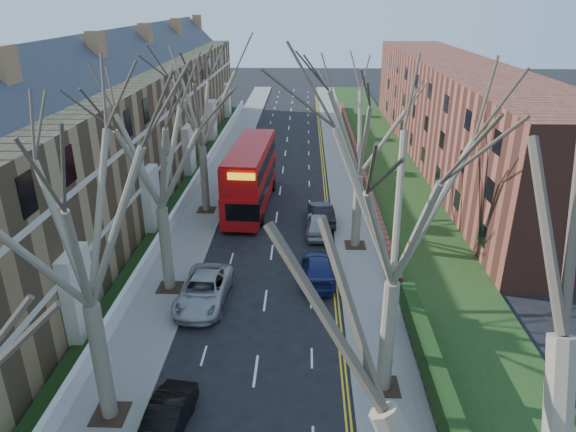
{
  "coord_description": "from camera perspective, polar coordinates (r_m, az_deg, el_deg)",
  "views": [
    {
      "loc": [
        2.12,
        -9.9,
        15.85
      ],
      "look_at": [
        1.11,
        20.48,
        2.9
      ],
      "focal_mm": 32.0,
      "sensor_mm": 36.0,
      "label": 1
    }
  ],
  "objects": [
    {
      "name": "car_right_mid",
      "position": [
        37.19,
        3.43,
        -0.89
      ],
      "size": [
        1.89,
        4.55,
        1.54
      ],
      "primitive_type": "imported",
      "rotation": [
        0.0,
        0.0,
        3.12
      ],
      "color": "#9C9DA5",
      "rests_on": "ground"
    },
    {
      "name": "double_decker_bus",
      "position": [
        41.69,
        -4.16,
        4.31
      ],
      "size": [
        3.52,
        12.2,
        5.01
      ],
      "rotation": [
        0.0,
        0.0,
        3.09
      ],
      "color": "#AF0C0D",
      "rests_on": "ground"
    },
    {
      "name": "front_wall_left",
      "position": [
        44.72,
        -10.85,
        2.74
      ],
      "size": [
        0.3,
        78.0,
        1.0
      ],
      "color": "white",
      "rests_on": "ground"
    },
    {
      "name": "pavement_right",
      "position": [
        51.53,
        6.15,
        5.1
      ],
      "size": [
        3.0,
        102.0,
        0.12
      ],
      "primitive_type": "cube",
      "color": "slate",
      "rests_on": "ground"
    },
    {
      "name": "terrace_left",
      "position": [
        45.03,
        -18.88,
        8.6
      ],
      "size": [
        9.7,
        78.0,
        13.6
      ],
      "color": "olive",
      "rests_on": "ground"
    },
    {
      "name": "pavement_left",
      "position": [
        52.02,
        -7.21,
        5.23
      ],
      "size": [
        3.0,
        102.0,
        0.12
      ],
      "primitive_type": "cube",
      "color": "slate",
      "rests_on": "ground"
    },
    {
      "name": "grass_verge_right",
      "position": [
        52.04,
        11.12,
        5.08
      ],
      "size": [
        6.0,
        102.0,
        0.06
      ],
      "color": "#1A3814",
      "rests_on": "ground"
    },
    {
      "name": "car_left_far",
      "position": [
        29.36,
        -9.36,
        -8.16
      ],
      "size": [
        2.85,
        5.71,
        1.55
      ],
      "primitive_type": "imported",
      "rotation": [
        0.0,
        0.0,
        -0.05
      ],
      "color": "#A3A2A8",
      "rests_on": "ground"
    },
    {
      "name": "tree_left_mid",
      "position": [
        18.8,
        -22.82,
        1.64
      ],
      "size": [
        10.5,
        10.5,
        14.71
      ],
      "color": "#6E654E",
      "rests_on": "ground"
    },
    {
      "name": "tree_left_dist",
      "position": [
        39.2,
        -9.91,
        13.52
      ],
      "size": [
        10.5,
        10.5,
        14.71
      ],
      "color": "#6E654E",
      "rests_on": "ground"
    },
    {
      "name": "flats_right",
      "position": [
        56.14,
        18.05,
        10.81
      ],
      "size": [
        13.97,
        54.0,
        10.0
      ],
      "color": "brown",
      "rests_on": "ground"
    },
    {
      "name": "car_left_mid",
      "position": [
        22.09,
        -13.42,
        -21.17
      ],
      "size": [
        1.87,
        4.15,
        1.32
      ],
      "primitive_type": "imported",
      "rotation": [
        0.0,
        0.0,
        -0.12
      ],
      "color": "black",
      "rests_on": "ground"
    },
    {
      "name": "tree_right_far",
      "position": [
        32.77,
        8.29,
        11.21
      ],
      "size": [
        10.15,
        10.15,
        14.22
      ],
      "color": "#6E654E",
      "rests_on": "ground"
    },
    {
      "name": "tree_right_mid",
      "position": [
        19.31,
        12.5,
        3.49
      ],
      "size": [
        10.5,
        10.5,
        14.71
      ],
      "color": "#6E654E",
      "rests_on": "ground"
    },
    {
      "name": "car_right_far",
      "position": [
        39.07,
        3.73,
        0.3
      ],
      "size": [
        2.08,
        4.72,
        1.51
      ],
      "primitive_type": "imported",
      "rotation": [
        0.0,
        0.0,
        3.25
      ],
      "color": "black",
      "rests_on": "ground"
    },
    {
      "name": "car_right_near",
      "position": [
        31.31,
        3.41,
        -5.85
      ],
      "size": [
        2.06,
        5.03,
        1.46
      ],
      "primitive_type": "imported",
      "rotation": [
        0.0,
        0.0,
        3.14
      ],
      "color": "navy",
      "rests_on": "ground"
    },
    {
      "name": "tree_left_far",
      "position": [
        27.85,
        -14.64,
        8.61
      ],
      "size": [
        10.15,
        10.15,
        14.22
      ],
      "color": "#6E654E",
      "rests_on": "ground"
    }
  ]
}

